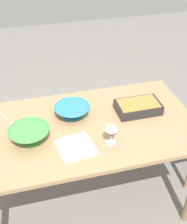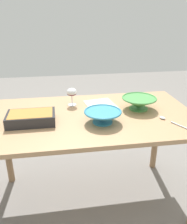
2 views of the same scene
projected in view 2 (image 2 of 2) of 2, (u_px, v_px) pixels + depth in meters
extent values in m
plane|color=gray|center=(91.00, 200.00, 1.93)|extent=(8.00, 8.00, 0.00)
cube|color=tan|center=(90.00, 117.00, 1.63)|extent=(1.46, 0.82, 0.03)
cylinder|color=#93704E|center=(6.00, 146.00, 2.00)|extent=(0.06, 0.06, 0.73)
cylinder|color=#93704E|center=(156.00, 134.00, 2.20)|extent=(0.06, 0.06, 0.73)
cylinder|color=white|center=(72.00, 105.00, 1.79)|extent=(0.06, 0.06, 0.01)
cylinder|color=white|center=(72.00, 100.00, 1.77)|extent=(0.01, 0.01, 0.07)
ellipsoid|color=white|center=(72.00, 92.00, 1.75)|extent=(0.08, 0.08, 0.06)
ellipsoid|color=#4C0A19|center=(72.00, 94.00, 1.75)|extent=(0.07, 0.07, 0.02)
cube|color=#262628|center=(31.00, 118.00, 1.50)|extent=(0.30, 0.18, 0.07)
cube|color=#B27A38|center=(31.00, 114.00, 1.49)|extent=(0.27, 0.16, 0.02)
cylinder|color=#4C994C|center=(138.00, 108.00, 1.72)|extent=(0.13, 0.13, 0.01)
cone|color=#4C994C|center=(139.00, 103.00, 1.70)|extent=(0.24, 0.24, 0.08)
torus|color=#4C994C|center=(139.00, 98.00, 1.69)|extent=(0.25, 0.25, 0.01)
cylinder|color=teal|center=(103.00, 122.00, 1.52)|extent=(0.13, 0.13, 0.01)
cone|color=teal|center=(103.00, 116.00, 1.50)|extent=(0.23, 0.23, 0.07)
torus|color=teal|center=(103.00, 112.00, 1.49)|extent=(0.24, 0.24, 0.01)
cylinder|color=silver|center=(180.00, 126.00, 1.46)|extent=(0.07, 0.13, 0.01)
ellipsoid|color=silver|center=(162.00, 118.00, 1.56)|extent=(0.05, 0.05, 0.01)
cube|color=beige|center=(100.00, 104.00, 1.80)|extent=(0.24, 0.26, 0.00)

